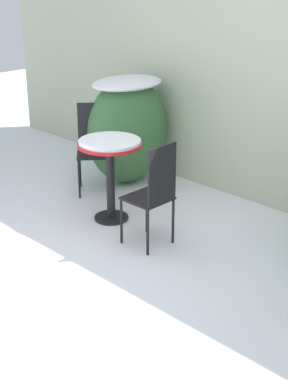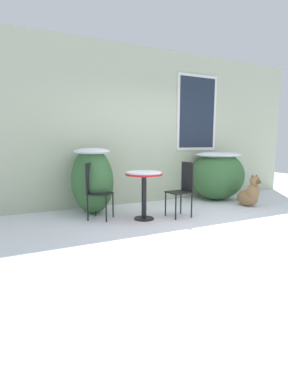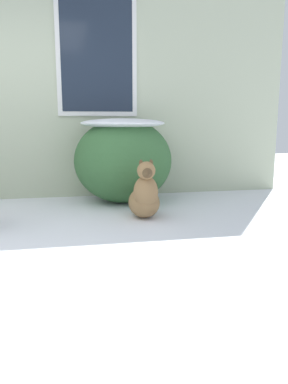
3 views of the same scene
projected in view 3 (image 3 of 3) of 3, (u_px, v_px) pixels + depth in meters
shrub_middle at (123, 158)px, 4.78m from camera, size 1.25×1.08×1.07m
dog at (145, 197)px, 4.04m from camera, size 0.37×0.70×0.65m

